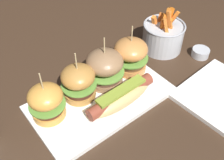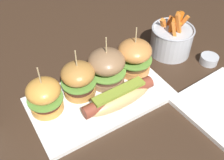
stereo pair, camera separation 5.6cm
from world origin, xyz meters
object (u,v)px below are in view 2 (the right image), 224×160
(slider_center_right, at_px, (107,67))
(sauce_ramekin, at_px, (209,59))
(slider_far_left, at_px, (45,96))
(fries_bucket, at_px, (171,39))
(slider_center_left, at_px, (79,79))
(slider_far_right, at_px, (134,57))
(platter_main, at_px, (100,98))
(hot_dog, at_px, (119,97))

(slider_center_right, bearing_deg, sauce_ramekin, -14.76)
(slider_far_left, relative_size, slider_center_right, 0.93)
(fries_bucket, bearing_deg, slider_center_left, -176.04)
(slider_center_right, height_order, slider_far_right, same)
(slider_far_left, height_order, slider_center_right, slider_center_right)
(fries_bucket, distance_m, sauce_ramekin, 0.13)
(slider_far_left, xyz_separation_m, fries_bucket, (0.42, 0.03, -0.01))
(slider_center_right, relative_size, fries_bucket, 1.02)
(platter_main, xyz_separation_m, fries_bucket, (0.29, 0.06, 0.04))
(fries_bucket, relative_size, sauce_ramekin, 2.63)
(hot_dog, bearing_deg, slider_center_right, 78.63)
(slider_center_left, xyz_separation_m, slider_far_right, (0.17, -0.00, 0.00))
(slider_center_right, bearing_deg, fries_bucket, 5.19)
(sauce_ramekin, bearing_deg, slider_center_left, 168.30)
(slider_far_left, distance_m, sauce_ramekin, 0.49)
(platter_main, xyz_separation_m, slider_center_right, (0.04, 0.04, 0.06))
(slider_far_right, xyz_separation_m, sauce_ramekin, (0.22, -0.08, -0.05))
(slider_center_left, relative_size, slider_center_right, 0.96)
(platter_main, bearing_deg, slider_far_right, 16.10)
(slider_center_right, bearing_deg, slider_center_left, -179.71)
(slider_center_left, distance_m, slider_far_right, 0.17)
(slider_center_right, distance_m, slider_far_right, 0.09)
(slider_center_left, height_order, slider_far_right, slider_far_right)
(platter_main, bearing_deg, fries_bucket, 12.33)
(hot_dog, relative_size, slider_center_left, 1.43)
(hot_dog, xyz_separation_m, slider_far_left, (-0.16, 0.08, 0.02))
(slider_center_right, relative_size, sauce_ramekin, 2.69)
(slider_far_left, distance_m, slider_far_right, 0.26)
(hot_dog, height_order, fries_bucket, fries_bucket)
(slider_center_left, bearing_deg, hot_dog, -53.78)
(hot_dog, distance_m, slider_far_right, 0.14)
(platter_main, relative_size, sauce_ramekin, 6.77)
(slider_far_left, bearing_deg, slider_center_right, 2.65)
(fries_bucket, bearing_deg, slider_far_left, -175.87)
(fries_bucket, xyz_separation_m, sauce_ramekin, (0.06, -0.10, -0.03))
(platter_main, bearing_deg, slider_far_left, 165.85)
(sauce_ramekin, bearing_deg, platter_main, 173.47)
(hot_dog, height_order, slider_center_left, slider_center_left)
(slider_far_left, relative_size, slider_center_left, 0.98)
(hot_dog, relative_size, slider_center_right, 1.37)
(platter_main, relative_size, slider_center_left, 2.64)
(slider_center_right, bearing_deg, platter_main, -137.34)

